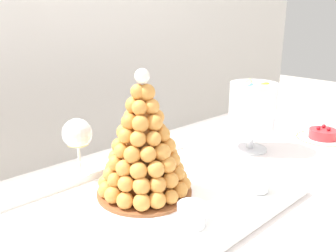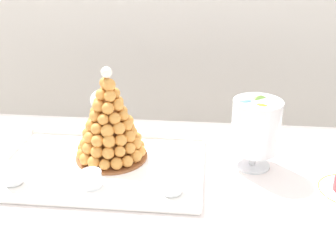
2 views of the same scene
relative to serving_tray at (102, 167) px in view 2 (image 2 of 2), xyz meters
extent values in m
cylinder|color=brown|center=(-0.49, 0.29, -0.41)|extent=(0.04, 0.04, 0.75)
cylinder|color=brown|center=(0.80, 0.29, -0.41)|extent=(0.04, 0.04, 0.75)
cube|color=brown|center=(0.15, -0.01, -0.02)|extent=(1.41, 0.72, 0.02)
cube|color=white|center=(0.15, -0.01, -0.01)|extent=(1.47, 0.78, 0.00)
cube|color=white|center=(0.15, 0.38, -0.14)|extent=(1.47, 0.01, 0.26)
cube|color=white|center=(0.00, 0.00, 0.00)|extent=(0.62, 0.42, 0.01)
cube|color=white|center=(0.00, -0.21, 0.01)|extent=(0.62, 0.01, 0.02)
cube|color=white|center=(0.00, 0.21, 0.01)|extent=(0.62, 0.01, 0.02)
cube|color=white|center=(-0.31, 0.00, 0.01)|extent=(0.01, 0.42, 0.02)
cube|color=white|center=(0.31, 0.00, 0.01)|extent=(0.01, 0.42, 0.02)
cylinder|color=white|center=(0.00, 0.00, 0.00)|extent=(0.39, 0.39, 0.00)
cylinder|color=brown|center=(0.02, 0.06, 0.01)|extent=(0.23, 0.23, 0.01)
cone|color=#BD7634|center=(0.02, 0.06, 0.14)|extent=(0.15, 0.15, 0.25)
sphere|color=gold|center=(0.11, 0.06, 0.03)|extent=(0.04, 0.04, 0.04)
sphere|color=gold|center=(0.10, 0.09, 0.03)|extent=(0.04, 0.04, 0.04)
sphere|color=gold|center=(0.08, 0.12, 0.03)|extent=(0.03, 0.03, 0.03)
sphere|color=gold|center=(0.05, 0.14, 0.03)|extent=(0.04, 0.04, 0.04)
sphere|color=gold|center=(0.02, 0.15, 0.03)|extent=(0.04, 0.04, 0.04)
sphere|color=gold|center=(-0.02, 0.14, 0.03)|extent=(0.03, 0.03, 0.03)
sphere|color=gold|center=(-0.05, 0.12, 0.03)|extent=(0.04, 0.04, 0.04)
sphere|color=gold|center=(-0.07, 0.09, 0.03)|extent=(0.04, 0.04, 0.04)
sphere|color=gold|center=(-0.07, 0.06, 0.03)|extent=(0.04, 0.04, 0.04)
sphere|color=gold|center=(-0.07, 0.02, 0.03)|extent=(0.04, 0.04, 0.04)
sphere|color=gold|center=(-0.05, -0.01, 0.03)|extent=(0.04, 0.04, 0.04)
sphere|color=gold|center=(-0.02, -0.03, 0.03)|extent=(0.04, 0.04, 0.04)
sphere|color=gold|center=(0.02, -0.03, 0.03)|extent=(0.03, 0.03, 0.03)
sphere|color=gold|center=(0.05, -0.03, 0.03)|extent=(0.04, 0.04, 0.04)
sphere|color=gold|center=(0.08, -0.01, 0.03)|extent=(0.04, 0.04, 0.04)
sphere|color=gold|center=(0.10, 0.02, 0.03)|extent=(0.04, 0.04, 0.04)
sphere|color=gold|center=(0.09, 0.08, 0.06)|extent=(0.04, 0.04, 0.04)
sphere|color=gold|center=(0.07, 0.11, 0.06)|extent=(0.03, 0.03, 0.03)
sphere|color=gold|center=(0.04, 0.13, 0.06)|extent=(0.03, 0.03, 0.03)
sphere|color=gold|center=(0.01, 0.14, 0.06)|extent=(0.04, 0.04, 0.04)
sphere|color=gold|center=(-0.02, 0.12, 0.06)|extent=(0.04, 0.04, 0.04)
sphere|color=gold|center=(-0.05, 0.10, 0.06)|extent=(0.03, 0.03, 0.03)
sphere|color=gold|center=(-0.06, 0.07, 0.06)|extent=(0.03, 0.03, 0.03)
sphere|color=gold|center=(-0.06, 0.03, 0.06)|extent=(0.04, 0.04, 0.04)
sphere|color=gold|center=(-0.04, 0.00, 0.06)|extent=(0.04, 0.04, 0.04)
sphere|color=gold|center=(-0.01, -0.02, 0.06)|extent=(0.04, 0.04, 0.04)
sphere|color=gold|center=(0.03, -0.02, 0.06)|extent=(0.04, 0.04, 0.04)
sphere|color=gold|center=(0.06, -0.01, 0.06)|extent=(0.03, 0.03, 0.03)
sphere|color=gold|center=(0.09, 0.02, 0.06)|extent=(0.04, 0.04, 0.04)
sphere|color=gold|center=(0.10, 0.05, 0.06)|extent=(0.04, 0.04, 0.04)
sphere|color=gold|center=(0.07, 0.10, 0.09)|extent=(0.04, 0.04, 0.04)
sphere|color=gold|center=(0.04, 0.12, 0.09)|extent=(0.03, 0.03, 0.03)
sphere|color=gold|center=(0.01, 0.12, 0.09)|extent=(0.03, 0.03, 0.03)
sphere|color=gold|center=(-0.02, 0.11, 0.09)|extent=(0.03, 0.03, 0.03)
sphere|color=gold|center=(-0.04, 0.08, 0.09)|extent=(0.04, 0.04, 0.04)
sphere|color=gold|center=(-0.05, 0.05, 0.09)|extent=(0.04, 0.04, 0.04)
sphere|color=gold|center=(-0.03, 0.01, 0.09)|extent=(0.04, 0.04, 0.04)
sphere|color=gold|center=(0.00, -0.01, 0.09)|extent=(0.04, 0.04, 0.04)
sphere|color=gold|center=(0.03, -0.01, 0.09)|extent=(0.04, 0.04, 0.04)
sphere|color=gold|center=(0.06, 0.01, 0.09)|extent=(0.04, 0.04, 0.04)
sphere|color=gold|center=(0.08, 0.03, 0.09)|extent=(0.04, 0.04, 0.04)
sphere|color=gold|center=(0.09, 0.07, 0.09)|extent=(0.03, 0.03, 0.03)
sphere|color=gold|center=(0.05, 0.11, 0.13)|extent=(0.04, 0.04, 0.04)
sphere|color=gold|center=(0.01, 0.11, 0.12)|extent=(0.04, 0.04, 0.04)
sphere|color=gold|center=(-0.02, 0.10, 0.12)|extent=(0.04, 0.04, 0.04)
sphere|color=gold|center=(-0.04, 0.07, 0.12)|extent=(0.03, 0.03, 0.03)
sphere|color=gold|center=(-0.03, 0.03, 0.12)|extent=(0.04, 0.04, 0.04)
sphere|color=gold|center=(-0.01, 0.01, 0.12)|extent=(0.04, 0.04, 0.04)
sphere|color=gold|center=(0.03, 0.00, 0.12)|extent=(0.04, 0.04, 0.04)
sphere|color=gold|center=(0.06, 0.02, 0.13)|extent=(0.04, 0.04, 0.04)
sphere|color=gold|center=(0.07, 0.05, 0.12)|extent=(0.04, 0.04, 0.04)
sphere|color=gold|center=(0.07, 0.08, 0.12)|extent=(0.04, 0.04, 0.04)
sphere|color=gold|center=(0.03, 0.10, 0.15)|extent=(0.04, 0.04, 0.04)
sphere|color=gold|center=(-0.01, 0.09, 0.15)|extent=(0.04, 0.04, 0.04)
sphere|color=gold|center=(-0.02, 0.06, 0.16)|extent=(0.03, 0.03, 0.03)
sphere|color=gold|center=(-0.02, 0.03, 0.16)|extent=(0.04, 0.04, 0.04)
sphere|color=gold|center=(0.01, 0.01, 0.15)|extent=(0.03, 0.03, 0.03)
sphere|color=gold|center=(0.04, 0.02, 0.15)|extent=(0.04, 0.04, 0.04)
sphere|color=gold|center=(0.06, 0.05, 0.15)|extent=(0.03, 0.03, 0.03)
sphere|color=gold|center=(0.06, 0.08, 0.15)|extent=(0.03, 0.03, 0.03)
sphere|color=gold|center=(0.01, 0.09, 0.19)|extent=(0.04, 0.04, 0.04)
sphere|color=gold|center=(-0.01, 0.07, 0.19)|extent=(0.04, 0.04, 0.04)
sphere|color=gold|center=(-0.01, 0.04, 0.19)|extent=(0.04, 0.04, 0.04)
sphere|color=gold|center=(0.02, 0.03, 0.19)|extent=(0.04, 0.04, 0.04)
sphere|color=gold|center=(0.05, 0.05, 0.19)|extent=(0.04, 0.04, 0.04)
sphere|color=gold|center=(0.04, 0.08, 0.19)|extent=(0.03, 0.03, 0.03)
sphere|color=gold|center=(0.01, 0.08, 0.22)|extent=(0.04, 0.04, 0.04)
sphere|color=gold|center=(0.00, 0.05, 0.22)|extent=(0.03, 0.03, 0.03)
sphere|color=gold|center=(0.03, 0.04, 0.22)|extent=(0.04, 0.04, 0.04)
sphere|color=gold|center=(0.04, 0.07, 0.22)|extent=(0.03, 0.03, 0.03)
sphere|color=gold|center=(0.01, 0.06, 0.25)|extent=(0.03, 0.03, 0.03)
sphere|color=gold|center=(0.03, 0.05, 0.25)|extent=(0.04, 0.04, 0.04)
sphere|color=white|center=(0.02, 0.06, 0.29)|extent=(0.03, 0.03, 0.03)
cylinder|color=silver|center=(-0.23, -0.12, 0.03)|extent=(0.05, 0.05, 0.06)
cylinder|color=gold|center=(-0.23, -0.12, 0.02)|extent=(0.05, 0.05, 0.02)
cylinder|color=#EAC166|center=(-0.23, -0.12, 0.04)|extent=(0.05, 0.05, 0.02)
sphere|color=brown|center=(-0.22, -0.12, 0.05)|extent=(0.01, 0.01, 0.01)
cylinder|color=silver|center=(0.00, -0.11, 0.03)|extent=(0.06, 0.06, 0.05)
cylinder|color=#F4EAC6|center=(0.00, -0.11, 0.01)|extent=(0.05, 0.05, 0.02)
cylinder|color=white|center=(0.00, -0.11, 0.03)|extent=(0.05, 0.05, 0.01)
sphere|color=brown|center=(0.01, -0.10, 0.04)|extent=(0.02, 0.02, 0.02)
cylinder|color=silver|center=(0.23, -0.12, 0.03)|extent=(0.06, 0.06, 0.05)
cylinder|color=brown|center=(0.23, -0.12, 0.01)|extent=(0.05, 0.05, 0.02)
cylinder|color=#8C603D|center=(0.23, -0.12, 0.03)|extent=(0.05, 0.05, 0.01)
sphere|color=brown|center=(0.23, -0.12, 0.04)|extent=(0.02, 0.02, 0.02)
cylinder|color=white|center=(0.46, 0.06, 0.00)|extent=(0.11, 0.11, 0.01)
cylinder|color=white|center=(0.46, 0.06, 0.03)|extent=(0.02, 0.02, 0.05)
cylinder|color=white|center=(0.46, 0.06, 0.13)|extent=(0.15, 0.15, 0.16)
cylinder|color=#9ED860|center=(0.49, 0.05, 0.07)|extent=(0.05, 0.05, 0.05)
cylinder|color=pink|center=(0.46, 0.09, 0.07)|extent=(0.06, 0.05, 0.06)
cylinder|color=#D199D8|center=(0.46, 0.04, 0.07)|extent=(0.07, 0.06, 0.06)
cylinder|color=#F9A54C|center=(0.48, 0.07, 0.10)|extent=(0.06, 0.05, 0.05)
cylinder|color=yellow|center=(0.46, 0.08, 0.10)|extent=(0.06, 0.06, 0.07)
cylinder|color=#F9A54C|center=(0.45, 0.05, 0.10)|extent=(0.06, 0.06, 0.06)
cylinder|color=brown|center=(0.48, 0.04, 0.10)|extent=(0.07, 0.05, 0.06)
cylinder|color=brown|center=(0.47, 0.09, 0.12)|extent=(0.06, 0.05, 0.06)
cylinder|color=yellow|center=(0.44, 0.06, 0.12)|extent=(0.06, 0.05, 0.04)
cylinder|color=#72B2E0|center=(0.46, 0.02, 0.12)|extent=(0.08, 0.06, 0.07)
cylinder|color=yellow|center=(0.50, 0.04, 0.12)|extent=(0.06, 0.06, 0.06)
cylinder|color=#9ED860|center=(0.46, 0.10, 0.14)|extent=(0.07, 0.06, 0.07)
cylinder|color=yellow|center=(0.44, 0.06, 0.14)|extent=(0.07, 0.06, 0.07)
cylinder|color=yellow|center=(0.47, 0.05, 0.14)|extent=(0.06, 0.05, 0.06)
cylinder|color=#9ED860|center=(0.49, 0.07, 0.14)|extent=(0.07, 0.06, 0.07)
cylinder|color=#E54C47|center=(0.45, 0.07, 0.17)|extent=(0.05, 0.05, 0.03)
cylinder|color=#D199D8|center=(0.44, 0.03, 0.17)|extent=(0.06, 0.05, 0.06)
cylinder|color=#E54C47|center=(0.48, 0.03, 0.17)|extent=(0.06, 0.05, 0.06)
cylinder|color=yellow|center=(0.48, 0.09, 0.17)|extent=(0.06, 0.05, 0.06)
cylinder|color=#72B2E0|center=(0.42, 0.06, 0.19)|extent=(0.06, 0.05, 0.06)
cylinder|color=yellow|center=(0.47, 0.03, 0.19)|extent=(0.06, 0.05, 0.06)
cylinder|color=#9ED860|center=(0.47, 0.07, 0.19)|extent=(0.08, 0.05, 0.08)
cylinder|color=silver|center=(-0.05, 0.23, 0.00)|extent=(0.06, 0.06, 0.00)
cylinder|color=silver|center=(-0.05, 0.23, 0.05)|extent=(0.01, 0.01, 0.10)
sphere|color=silver|center=(-0.05, 0.23, 0.13)|extent=(0.08, 0.08, 0.08)
cylinder|color=#EAE08C|center=(-0.05, 0.23, 0.11)|extent=(0.05, 0.05, 0.03)
camera|label=1|loc=(-0.48, -0.55, 0.42)|focal=38.92mm
camera|label=2|loc=(0.31, -1.07, 0.64)|focal=43.72mm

